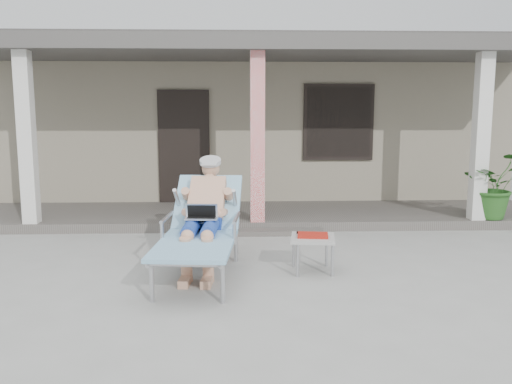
{
  "coord_description": "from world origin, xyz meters",
  "views": [
    {
      "loc": [
        -0.35,
        -6.21,
        1.89
      ],
      "look_at": [
        -0.08,
        0.6,
        0.85
      ],
      "focal_mm": 38.0,
      "sensor_mm": 36.0,
      "label": 1
    }
  ],
  "objects": [
    {
      "name": "house",
      "position": [
        0.0,
        6.5,
        1.67
      ],
      "size": [
        10.4,
        5.4,
        3.3
      ],
      "color": "gray",
      "rests_on": "ground"
    },
    {
      "name": "ground",
      "position": [
        0.0,
        0.0,
        0.0
      ],
      "size": [
        60.0,
        60.0,
        0.0
      ],
      "primitive_type": "plane",
      "color": "#9E9E99",
      "rests_on": "ground"
    },
    {
      "name": "potted_palm",
      "position": [
        3.78,
        2.25,
        0.68
      ],
      "size": [
        1.15,
        1.06,
        1.07
      ],
      "primitive_type": "imported",
      "rotation": [
        0.0,
        0.0,
        0.27
      ],
      "color": "#26591E",
      "rests_on": "porch_deck"
    },
    {
      "name": "side_table",
      "position": [
        0.56,
        -0.06,
        0.38
      ],
      "size": [
        0.57,
        0.57,
        0.45
      ],
      "rotation": [
        0.0,
        0.0,
        -0.14
      ],
      "color": "#A4A39F",
      "rests_on": "ground"
    },
    {
      "name": "porch_overhang",
      "position": [
        0.0,
        2.95,
        2.79
      ],
      "size": [
        10.0,
        2.3,
        2.85
      ],
      "color": "silver",
      "rests_on": "porch_deck"
    },
    {
      "name": "porch_step",
      "position": [
        0.0,
        1.85,
        0.04
      ],
      "size": [
        2.0,
        0.3,
        0.07
      ],
      "primitive_type": "cube",
      "color": "#605B56",
      "rests_on": "ground"
    },
    {
      "name": "porch_deck",
      "position": [
        0.0,
        3.0,
        0.07
      ],
      "size": [
        10.0,
        2.0,
        0.15
      ],
      "primitive_type": "cube",
      "color": "#605B56",
      "rests_on": "ground"
    },
    {
      "name": "lounger",
      "position": [
        -0.73,
        0.01,
        0.86
      ],
      "size": [
        0.99,
        2.2,
        1.4
      ],
      "rotation": [
        0.0,
        0.0,
        -0.09
      ],
      "color": "#B7B7BC",
      "rests_on": "ground"
    }
  ]
}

